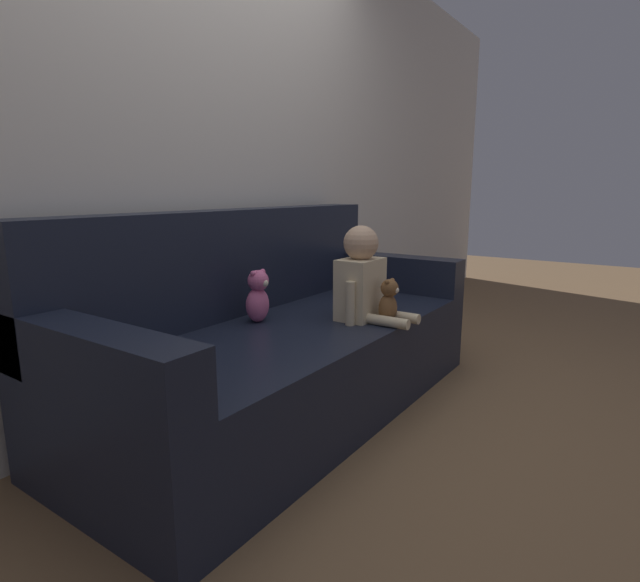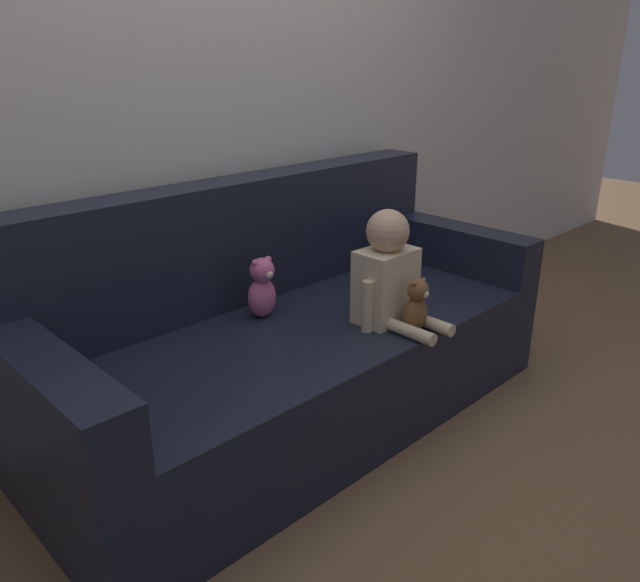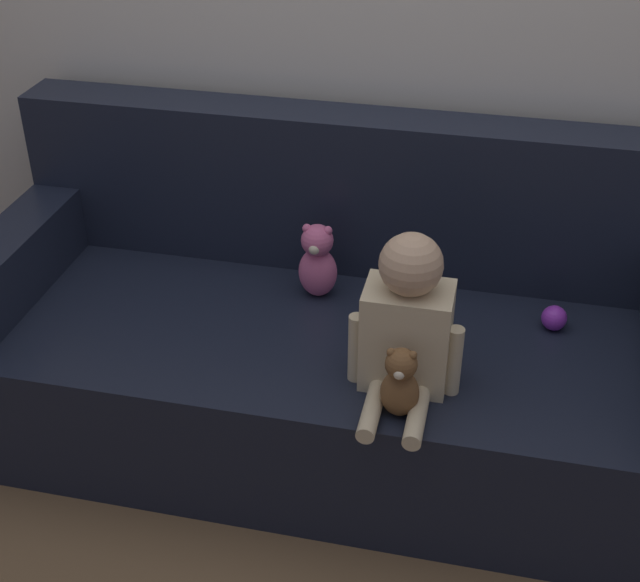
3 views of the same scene
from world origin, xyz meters
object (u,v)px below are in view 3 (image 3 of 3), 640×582
Objects in this scene: couch at (334,339)px; toy_ball at (554,318)px; teddy_bear_brown at (400,383)px; person_baby at (407,323)px; plush_toy_side at (318,261)px.

couch is 28.52× the size of toy_ball.
couch is at bearing 121.03° from teddy_bear_brown.
person_baby is at bearing -138.66° from toy_ball.
plush_toy_side is at bearing 177.93° from toy_ball.
teddy_bear_brown is at bearing -56.98° from plush_toy_side.
couch is 10.29× the size of teddy_bear_brown.
plush_toy_side is (-0.32, 0.36, -0.07)m from person_baby.
toy_ball is (0.38, 0.47, -0.06)m from teddy_bear_brown.
plush_toy_side is at bearing 133.03° from couch.
couch is at bearing -175.75° from toy_ball.
person_baby is at bearing -49.57° from couch.
plush_toy_side is at bearing 123.02° from teddy_bear_brown.
couch is at bearing -46.97° from plush_toy_side.
couch reaches higher than person_baby.
toy_ball is at bearing -2.07° from plush_toy_side.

